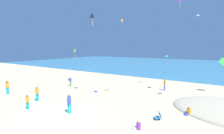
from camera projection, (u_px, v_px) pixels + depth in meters
The scene contains 20 objects.
ground_plane at pixel (117, 90), 21.85m from camera, with size 120.00×120.00×0.00m, color #C6B58C.
ocean_water at pixel (174, 64), 56.09m from camera, with size 120.00×60.00×0.05m, color teal.
beach_chair_far_left at pixel (158, 116), 12.71m from camera, with size 0.73×0.71×0.64m.
beach_chair_far_right at pixel (69, 78), 28.85m from camera, with size 0.86×0.86×0.54m.
cooler_box at pixel (96, 91), 20.74m from camera, with size 0.56×0.55×0.28m.
person_0 at pixel (69, 102), 13.87m from camera, with size 0.46×0.46×1.74m.
person_1 at pixel (27, 101), 14.81m from camera, with size 0.36×0.36×1.43m.
person_2 at pixel (71, 81), 23.90m from camera, with size 0.37×0.37×1.40m.
person_3 at pixel (37, 92), 17.11m from camera, with size 0.40×0.40×1.70m.
person_4 at pixel (7, 86), 19.71m from camera, with size 0.48×0.48×1.73m.
person_5 at pixel (165, 84), 21.47m from camera, with size 0.40×0.40×1.54m.
person_6 at pixel (138, 126), 11.19m from camera, with size 0.56×0.36×0.67m.
person_7 at pixel (189, 112), 13.61m from camera, with size 0.62×0.64×0.74m.
kite_purple at pixel (180, 0), 20.04m from camera, with size 0.44×0.82×1.75m.
kite_white at pixel (198, 15), 29.93m from camera, with size 0.79×0.75×1.08m.
kite_orange at pixel (122, 20), 28.49m from camera, with size 0.71×0.61×1.03m.
kite_teal at pixel (166, 56), 20.48m from camera, with size 0.54×0.69×1.57m.
kite_black at pixel (92, 15), 17.49m from camera, with size 0.76×0.65×1.63m.
kite_green at pixel (223, 62), 19.40m from camera, with size 1.05×0.62×1.97m.
kite_lime at pixel (75, 50), 25.02m from camera, with size 0.60×0.51×1.64m.
Camera 1 is at (10.72, -8.42, 5.80)m, focal length 24.98 mm.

